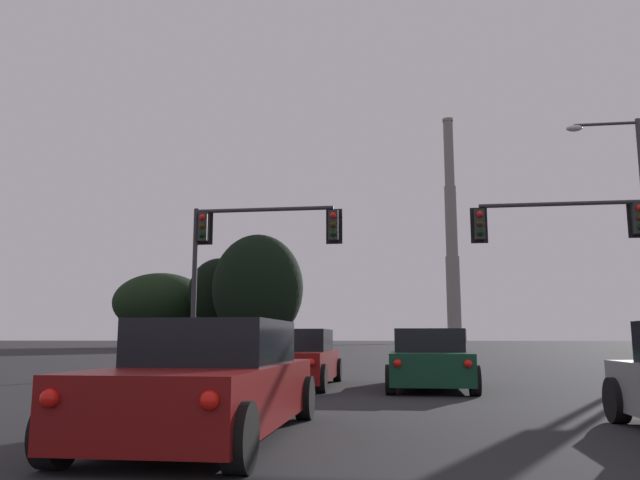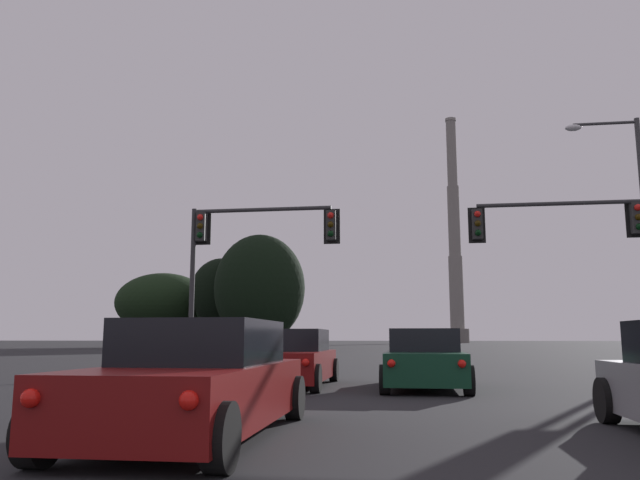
{
  "view_description": "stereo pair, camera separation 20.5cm",
  "coord_description": "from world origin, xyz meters",
  "px_view_note": "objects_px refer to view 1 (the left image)",
  "views": [
    {
      "loc": [
        -0.55,
        0.27,
        1.2
      ],
      "look_at": [
        -5.7,
        36.32,
        6.95
      ],
      "focal_mm": 35.0,
      "sensor_mm": 36.0,
      "label": 1
    },
    {
      "loc": [
        -0.35,
        0.3,
        1.2
      ],
      "look_at": [
        -5.7,
        36.32,
        6.95
      ],
      "focal_mm": 35.0,
      "sensor_mm": 36.0,
      "label": 2
    }
  ],
  "objects_px": {
    "sedan_left_lane_second": "(211,382)",
    "street_lamp": "(635,216)",
    "sedan_center_lane_front": "(429,360)",
    "traffic_light_overhead_right": "(588,240)",
    "traffic_light_overhead_left": "(243,245)",
    "smokestack": "(452,252)",
    "sedan_left_lane_front": "(296,359)"
  },
  "relations": [
    {
      "from": "sedan_left_lane_front",
      "to": "smokestack",
      "type": "xyz_separation_m",
      "value": [
        14.12,
        145.52,
        22.3
      ]
    },
    {
      "from": "sedan_center_lane_front",
      "to": "traffic_light_overhead_right",
      "type": "xyz_separation_m",
      "value": [
        5.51,
        5.94,
        3.79
      ]
    },
    {
      "from": "traffic_light_overhead_left",
      "to": "smokestack",
      "type": "distance_m",
      "value": 142.37
    },
    {
      "from": "sedan_center_lane_front",
      "to": "street_lamp",
      "type": "height_order",
      "value": "street_lamp"
    },
    {
      "from": "street_lamp",
      "to": "smokestack",
      "type": "distance_m",
      "value": 136.99
    },
    {
      "from": "sedan_left_lane_front",
      "to": "smokestack",
      "type": "relative_size",
      "value": 0.08
    },
    {
      "from": "sedan_left_lane_front",
      "to": "traffic_light_overhead_right",
      "type": "xyz_separation_m",
      "value": [
        8.85,
        5.75,
        3.79
      ]
    },
    {
      "from": "traffic_light_overhead_left",
      "to": "traffic_light_overhead_right",
      "type": "relative_size",
      "value": 0.98
    },
    {
      "from": "smokestack",
      "to": "sedan_center_lane_front",
      "type": "bearing_deg",
      "value": -94.23
    },
    {
      "from": "traffic_light_overhead_right",
      "to": "smokestack",
      "type": "relative_size",
      "value": 0.1
    },
    {
      "from": "street_lamp",
      "to": "smokestack",
      "type": "xyz_separation_m",
      "value": [
        2.37,
        135.91,
        17.04
      ]
    },
    {
      "from": "traffic_light_overhead_left",
      "to": "smokestack",
      "type": "relative_size",
      "value": 0.1
    },
    {
      "from": "traffic_light_overhead_right",
      "to": "street_lamp",
      "type": "height_order",
      "value": "street_lamp"
    },
    {
      "from": "street_lamp",
      "to": "smokestack",
      "type": "bearing_deg",
      "value": 89.0
    },
    {
      "from": "smokestack",
      "to": "sedan_left_lane_second",
      "type": "bearing_deg",
      "value": -95.08
    },
    {
      "from": "sedan_left_lane_second",
      "to": "street_lamp",
      "type": "bearing_deg",
      "value": 57.11
    },
    {
      "from": "sedan_left_lane_second",
      "to": "traffic_light_overhead_left",
      "type": "xyz_separation_m",
      "value": [
        -3.35,
        13.69,
        3.8
      ]
    },
    {
      "from": "sedan_left_lane_front",
      "to": "sedan_center_lane_front",
      "type": "relative_size",
      "value": 1.01
    },
    {
      "from": "traffic_light_overhead_left",
      "to": "street_lamp",
      "type": "bearing_deg",
      "value": 16.1
    },
    {
      "from": "sedan_left_lane_front",
      "to": "sedan_left_lane_second",
      "type": "distance_m",
      "value": 8.32
    },
    {
      "from": "sedan_center_lane_front",
      "to": "smokestack",
      "type": "height_order",
      "value": "smokestack"
    },
    {
      "from": "sedan_left_lane_second",
      "to": "smokestack",
      "type": "bearing_deg",
      "value": 84.26
    },
    {
      "from": "traffic_light_overhead_left",
      "to": "sedan_left_lane_second",
      "type": "bearing_deg",
      "value": -76.26
    },
    {
      "from": "traffic_light_overhead_right",
      "to": "street_lamp",
      "type": "xyz_separation_m",
      "value": [
        2.9,
        3.86,
        1.46
      ]
    },
    {
      "from": "sedan_center_lane_front",
      "to": "street_lamp",
      "type": "bearing_deg",
      "value": 49.36
    },
    {
      "from": "sedan_left_lane_front",
      "to": "smokestack",
      "type": "bearing_deg",
      "value": 83.35
    },
    {
      "from": "sedan_center_lane_front",
      "to": "sedan_left_lane_second",
      "type": "height_order",
      "value": "same"
    },
    {
      "from": "street_lamp",
      "to": "traffic_light_overhead_left",
      "type": "bearing_deg",
      "value": -163.9
    },
    {
      "from": "sedan_left_lane_front",
      "to": "traffic_light_overhead_right",
      "type": "distance_m",
      "value": 11.21
    },
    {
      "from": "traffic_light_overhead_right",
      "to": "traffic_light_overhead_left",
      "type": "bearing_deg",
      "value": -178.22
    },
    {
      "from": "sedan_left_lane_second",
      "to": "street_lamp",
      "type": "height_order",
      "value": "street_lamp"
    },
    {
      "from": "sedan_center_lane_front",
      "to": "sedan_left_lane_second",
      "type": "bearing_deg",
      "value": -109.58
    }
  ]
}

